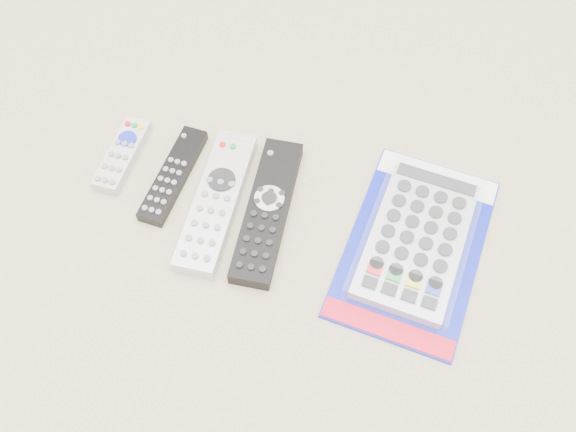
% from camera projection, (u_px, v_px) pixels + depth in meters
% --- Properties ---
extents(remote_small_grey, '(0.05, 0.13, 0.02)m').
position_uv_depth(remote_small_grey, '(122.00, 155.00, 0.93)').
color(remote_small_grey, '#A9A8AB').
rests_on(remote_small_grey, ground).
extents(remote_slim_black, '(0.06, 0.17, 0.02)m').
position_uv_depth(remote_slim_black, '(173.00, 175.00, 0.91)').
color(remote_slim_black, black).
rests_on(remote_slim_black, ground).
extents(remote_silver_dvd, '(0.06, 0.23, 0.03)m').
position_uv_depth(remote_silver_dvd, '(216.00, 201.00, 0.89)').
color(remote_silver_dvd, '#B3B3B7').
rests_on(remote_silver_dvd, ground).
extents(remote_large_black, '(0.06, 0.23, 0.03)m').
position_uv_depth(remote_large_black, '(267.00, 211.00, 0.88)').
color(remote_large_black, black).
rests_on(remote_large_black, ground).
extents(jumbo_remote_packaged, '(0.22, 0.31, 0.04)m').
position_uv_depth(jumbo_remote_packaged, '(417.00, 239.00, 0.85)').
color(jumbo_remote_packaged, '#0E1AA1').
rests_on(jumbo_remote_packaged, ground).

